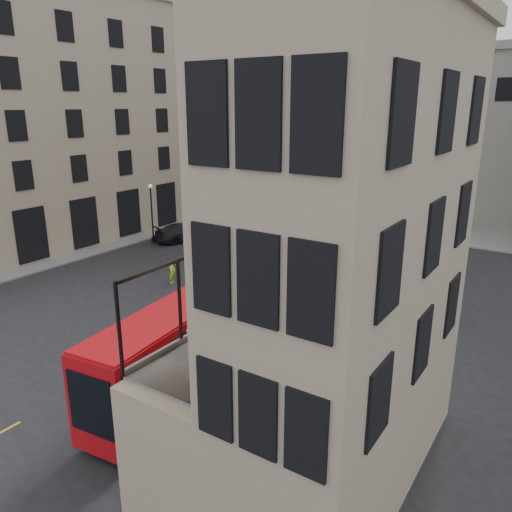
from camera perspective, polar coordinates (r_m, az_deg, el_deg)
The scene contains 31 objects.
ground at distance 23.65m, azimuth -13.15°, elevation -14.30°, with size 140.00×140.00×0.00m, color black.
host_building_main at distance 15.09m, azimuth 11.73°, elevation -0.02°, with size 7.26×11.40×15.10m.
host_frontage at distance 18.83m, azimuth 0.61°, elevation -14.59°, with size 3.00×11.00×4.50m, color tan.
cafe_floor at distance 17.73m, azimuth 0.63°, elevation -8.25°, with size 3.00×10.00×0.10m, color slate.
building_left at distance 53.85m, azimuth -18.61°, elevation 15.36°, with size 14.60×50.60×22.00m.
gateway at distance 64.75m, azimuth 15.91°, elevation 13.95°, with size 35.00×10.60×18.00m.
pavement_far at distance 56.95m, azimuth 11.02°, elevation 4.45°, with size 40.00×12.00×0.12m, color slate.
pavement_left at distance 46.68m, azimuth -21.19°, elevation 0.85°, with size 8.00×48.00×0.12m, color slate.
traffic_light_near at distance 31.70m, azimuth 1.09°, elevation -0.81°, with size 0.16×0.20×3.80m.
traffic_light_far at distance 52.21m, azimuth -2.40°, elevation 6.28°, with size 0.16×0.20×3.80m.
street_lamp_a at distance 46.07m, azimuth -11.79°, elevation 4.45°, with size 0.36×0.36×5.33m.
street_lamp_b at distance 52.89m, azimuth 9.46°, elevation 6.16°, with size 0.36×0.36×5.33m.
bus_near at distance 21.72m, azimuth -8.58°, elevation -10.03°, with size 3.52×10.52×4.12m.
bus_far at distance 56.58m, azimuth 4.87°, elevation 7.28°, with size 4.26×12.03×4.70m.
car_a at distance 45.10m, azimuth -2.40°, elevation 2.28°, with size 1.60×3.98×1.36m, color #929599.
car_b at distance 41.20m, azimuth 11.08°, elevation 0.61°, with size 1.53×4.38×1.44m, color #A5120A.
car_c at distance 46.51m, azimuth -8.16°, elevation 2.74°, with size 2.26×5.57×1.62m, color black.
bicycle at distance 35.42m, azimuth 3.77°, elevation -2.17°, with size 0.68×1.95×1.02m, color gray.
cyclist at distance 35.49m, azimuth -9.57°, elevation -1.85°, with size 0.58×0.38×1.59m, color #C7F419.
pedestrian_a at distance 49.30m, azimuth -3.70°, elevation 3.85°, with size 0.91×0.71×1.88m, color gray.
pedestrian_b at distance 53.84m, azimuth 4.99°, elevation 4.86°, with size 1.11×0.64×1.72m, color gray.
pedestrian_c at distance 56.31m, azimuth 19.00°, elevation 4.51°, with size 1.00×0.41×1.70m, color gray.
pedestrian_d at distance 45.16m, azimuth 14.81°, elevation 2.00°, with size 0.85×0.55×1.74m, color gray.
pedestrian_e at distance 49.20m, azimuth -5.45°, elevation 3.76°, with size 0.67×0.44×1.84m, color gray.
cafe_table_near at distance 15.78m, azimuth -6.68°, elevation -9.28°, with size 0.67×0.67×0.83m.
cafe_table_mid at distance 17.68m, azimuth -1.59°, elevation -6.47°, with size 0.57×0.57×0.71m.
cafe_table_far at distance 20.84m, azimuth 4.44°, elevation -2.53°, with size 0.68×0.68×0.85m.
cafe_chair_a at distance 14.45m, azimuth -5.29°, elevation -13.03°, with size 0.56×0.56×0.97m.
cafe_chair_b at distance 16.70m, azimuth 1.34°, elevation -8.86°, with size 0.41×0.41×0.76m.
cafe_chair_c at distance 18.10m, azimuth 4.34°, elevation -6.75°, with size 0.40×0.40×0.78m.
cafe_chair_d at distance 19.64m, azimuth 6.93°, elevation -4.80°, with size 0.46×0.46×0.86m.
Camera 1 is at (15.23, -13.46, 12.10)m, focal length 35.00 mm.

